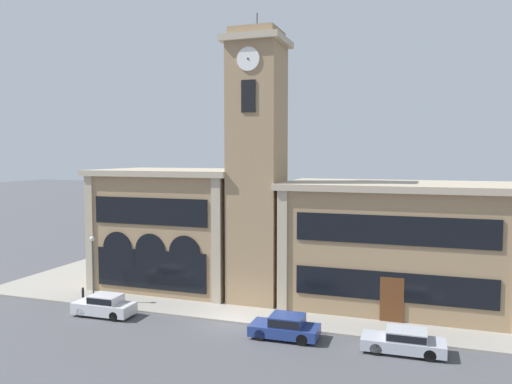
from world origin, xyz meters
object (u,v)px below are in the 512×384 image
parked_car_near (105,305)px  bollard (83,295)px  parked_car_far (404,341)px  street_lamp (93,258)px  parked_car_mid (286,326)px

parked_car_near → bollard: parked_car_near is taller
parked_car_near → parked_car_far: 19.49m
street_lamp → bollard: bearing=-176.8°
bollard → parked_car_near: bearing=-30.2°
parked_car_far → parked_car_mid: bearing=-1.0°
parked_car_near → street_lamp: size_ratio=0.86×
parked_car_mid → street_lamp: (-15.04, 1.93, 2.69)m
parked_car_near → street_lamp: bearing=-40.5°
parked_car_far → street_lamp: (-21.83, 1.93, 2.74)m
parked_car_mid → street_lamp: bearing=-8.3°
parked_car_near → bollard: bearing=-31.1°
street_lamp → bollard: size_ratio=4.59×
bollard → parked_car_mid: bearing=-6.7°
street_lamp → bollard: (-0.89, -0.05, -2.76)m
parked_car_near → bollard: (-3.23, 1.88, -0.09)m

